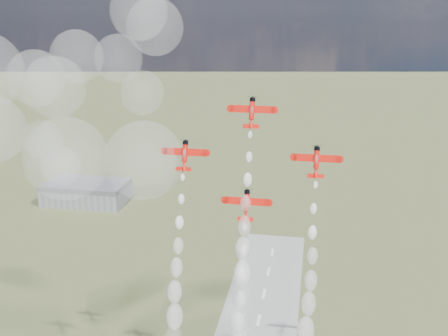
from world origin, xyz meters
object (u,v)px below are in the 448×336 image
plane_right (316,161)px  hangar (86,192)px  plane_left (185,155)px  plane_slot (246,204)px  plane_lead (252,112)px

plane_right → hangar: bearing=129.4°
hangar → plane_right: size_ratio=4.75×
plane_left → plane_slot: plane_left is taller
plane_lead → plane_left: plane_lead is taller
plane_left → plane_right: same height
plane_left → plane_right: (31.16, 0.00, 0.00)m
hangar → plane_lead: bearing=-53.3°
plane_lead → plane_slot: (0.00, -7.75, -20.39)m
plane_right → plane_slot: (-15.58, -3.87, -10.19)m
hangar → plane_slot: bearing=-54.5°
hangar → plane_left: bearing=-57.5°
hangar → plane_right: bearing=-50.6°
hangar → plane_lead: 222.47m
plane_left → plane_right: bearing=0.0°
hangar → plane_slot: (122.88, -172.32, 65.12)m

